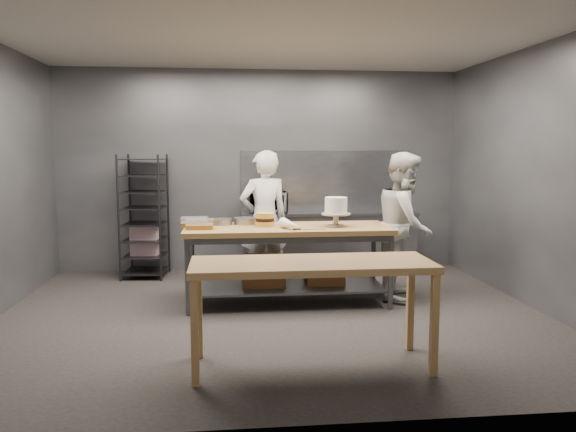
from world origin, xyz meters
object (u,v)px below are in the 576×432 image
at_px(chef_right, 405,225).
at_px(chef_behind, 264,220).
at_px(speed_rack, 144,217).
at_px(layer_cake, 265,220).
at_px(work_table, 288,255).
at_px(frosted_cake_stand, 336,208).
at_px(microwave, 268,202).
at_px(near_counter, 312,272).

bearing_deg(chef_right, chef_behind, 91.55).
bearing_deg(chef_right, speed_rack, 88.62).
height_order(chef_right, layer_cake, chef_right).
height_order(chef_behind, chef_right, chef_behind).
xyz_separation_m(work_table, layer_cake, (-0.27, 0.02, 0.43)).
xyz_separation_m(chef_right, frosted_cake_stand, (-0.90, -0.20, 0.25)).
bearing_deg(speed_rack, layer_cake, -44.18).
distance_m(speed_rack, frosted_cake_stand, 2.98).
xyz_separation_m(work_table, chef_behind, (-0.23, 0.76, 0.33)).
height_order(chef_behind, layer_cake, chef_behind).
height_order(frosted_cake_stand, layer_cake, frosted_cake_stand).
xyz_separation_m(microwave, frosted_cake_stand, (0.67, -1.76, 0.09)).
relative_size(microwave, frosted_cake_stand, 1.57).
relative_size(near_counter, microwave, 3.69).
distance_m(work_table, layer_cake, 0.51).
relative_size(work_table, chef_right, 1.34).
bearing_deg(frosted_cake_stand, near_counter, -106.62).
height_order(chef_behind, frosted_cake_stand, chef_behind).
bearing_deg(near_counter, speed_rack, 117.63).
height_order(near_counter, speed_rack, speed_rack).
distance_m(chef_behind, layer_cake, 0.75).
relative_size(near_counter, layer_cake, 8.97).
height_order(speed_rack, microwave, speed_rack).
xyz_separation_m(work_table, microwave, (-0.12, 1.67, 0.48)).
bearing_deg(speed_rack, frosted_cake_stand, -34.51).
height_order(near_counter, microwave, microwave).
relative_size(microwave, layer_cake, 2.43).
xyz_separation_m(chef_right, layer_cake, (-1.73, -0.09, 0.11)).
bearing_deg(microwave, work_table, -86.02).
distance_m(chef_right, microwave, 2.22).
distance_m(speed_rack, chef_behind, 1.85).
distance_m(near_counter, speed_rack, 4.04).
bearing_deg(frosted_cake_stand, speed_rack, 145.49).
distance_m(work_table, chef_behind, 0.86).
xyz_separation_m(speed_rack, microwave, (1.77, 0.08, 0.19)).
distance_m(near_counter, chef_behind, 2.76).
height_order(work_table, chef_right, chef_right).
xyz_separation_m(near_counter, chef_behind, (-0.22, 2.75, 0.09)).
distance_m(frosted_cake_stand, layer_cake, 0.84).
bearing_deg(frosted_cake_stand, layer_cake, 172.55).
height_order(chef_right, frosted_cake_stand, chef_right).
distance_m(chef_behind, frosted_cake_stand, 1.18).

